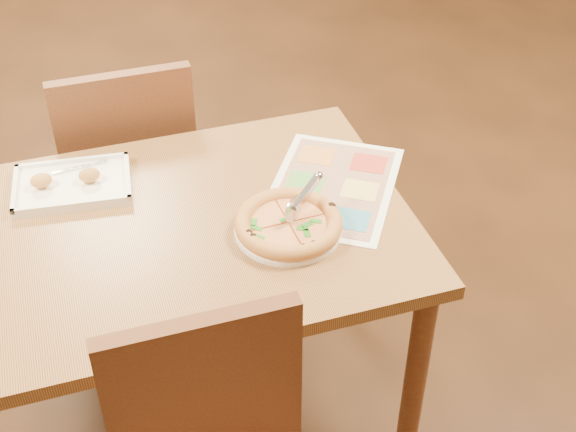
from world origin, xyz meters
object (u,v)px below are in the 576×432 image
object	(u,v)px
dining_table	(161,256)
menu	(333,186)
plate	(288,229)
chair_far	(127,153)
pizza	(288,223)
appetizer_tray	(72,185)
pizza_cutter	(303,198)

from	to	relation	value
dining_table	menu	world-z (taller)	menu
plate	menu	bearing A→B (deg)	39.16
chair_far	menu	world-z (taller)	chair_far
chair_far	pizza	distance (m)	0.80
pizza	chair_far	bearing A→B (deg)	114.00
chair_far	appetizer_tray	world-z (taller)	chair_far
dining_table	plate	bearing A→B (deg)	-18.35
plate	appetizer_tray	distance (m)	0.61
chair_far	pizza	xyz separation A→B (m)	(0.32, -0.71, 0.18)
appetizer_tray	menu	distance (m)	0.71
chair_far	plate	xyz separation A→B (m)	(0.32, -0.71, 0.16)
pizza_cutter	menu	distance (m)	0.19
pizza	menu	xyz separation A→B (m)	(0.17, 0.14, -0.03)
menu	pizza_cutter	bearing A→B (deg)	-136.85
dining_table	chair_far	bearing A→B (deg)	90.00
menu	dining_table	bearing A→B (deg)	-175.75
appetizer_tray	menu	size ratio (longest dim) A/B	0.74
pizza	pizza_cutter	size ratio (longest dim) A/B	2.22
appetizer_tray	menu	xyz separation A→B (m)	(0.68, -0.21, -0.01)
chair_far	appetizer_tray	xyz separation A→B (m)	(-0.19, -0.36, 0.17)
appetizer_tray	pizza_cutter	bearing A→B (deg)	-30.98
chair_far	appetizer_tray	bearing A→B (deg)	62.43
menu	appetizer_tray	bearing A→B (deg)	162.82
dining_table	pizza	world-z (taller)	pizza
menu	pizza	bearing A→B (deg)	-140.19
dining_table	menu	xyz separation A→B (m)	(0.49, 0.04, 0.09)
menu	plate	bearing A→B (deg)	-140.84
plate	pizza_cutter	bearing A→B (deg)	25.03
plate	chair_far	bearing A→B (deg)	114.08
chair_far	menu	bearing A→B (deg)	130.84
pizza	menu	world-z (taller)	pizza
appetizer_tray	chair_far	bearing A→B (deg)	62.43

